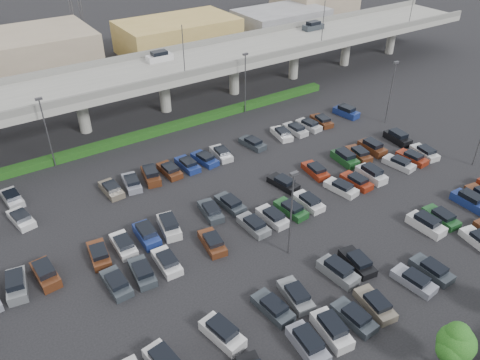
# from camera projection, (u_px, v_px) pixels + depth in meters

# --- Properties ---
(ground) EXTENTS (280.00, 280.00, 0.00)m
(ground) POSITION_uv_depth(u_px,v_px,m) (247.00, 215.00, 56.05)
(ground) COLOR black
(overpass) EXTENTS (150.00, 13.00, 15.80)m
(overpass) POSITION_uv_depth(u_px,v_px,m) (133.00, 78.00, 74.43)
(overpass) COLOR gray
(overpass) RESTS_ON ground
(hedge) EXTENTS (66.00, 1.60, 1.10)m
(hedge) POSITION_uv_depth(u_px,v_px,m) (157.00, 131.00, 73.15)
(hedge) COLOR #153E12
(hedge) RESTS_ON ground
(tree_row) EXTENTS (65.07, 3.66, 5.94)m
(tree_row) POSITION_uv_depth(u_px,v_px,m) (448.00, 351.00, 35.96)
(tree_row) COLOR #332316
(tree_row) RESTS_ON ground
(parked_cars) EXTENTS (62.96, 41.65, 1.67)m
(parked_cars) POSITION_uv_depth(u_px,v_px,m) (263.00, 230.00, 52.70)
(parked_cars) COLOR slate
(parked_cars) RESTS_ON ground
(light_poles) EXTENTS (66.90, 48.38, 10.30)m
(light_poles) POSITION_uv_depth(u_px,v_px,m) (206.00, 174.00, 52.11)
(light_poles) COLOR #46464A
(light_poles) RESTS_ON ground
(distant_buildings) EXTENTS (138.00, 24.00, 9.00)m
(distant_buildings) POSITION_uv_depth(u_px,v_px,m) (135.00, 39.00, 102.75)
(distant_buildings) COLOR slate
(distant_buildings) RESTS_ON ground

